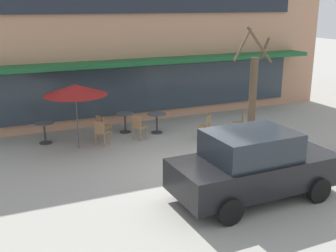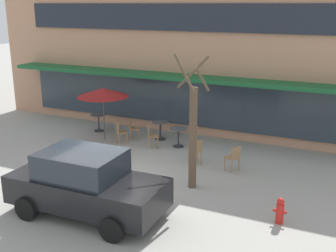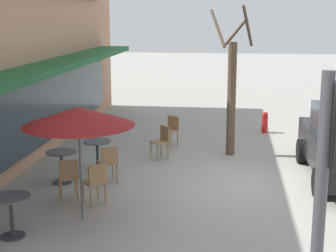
# 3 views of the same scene
# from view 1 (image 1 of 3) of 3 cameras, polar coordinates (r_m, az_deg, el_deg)

# --- Properties ---
(ground_plane) EXTENTS (80.00, 80.00, 0.00)m
(ground_plane) POSITION_cam_1_polar(r_m,az_deg,el_deg) (12.29, 3.70, -6.47)
(ground_plane) COLOR #9E9B93
(building_facade) EXTENTS (19.48, 9.10, 6.84)m
(building_facade) POSITION_cam_1_polar(r_m,az_deg,el_deg) (20.70, -9.44, 12.37)
(building_facade) COLOR tan
(building_facade) RESTS_ON ground
(cafe_table_near_wall) EXTENTS (0.70, 0.70, 0.76)m
(cafe_table_near_wall) POSITION_cam_1_polar(r_m,az_deg,el_deg) (15.91, -1.53, 0.84)
(cafe_table_near_wall) COLOR #333338
(cafe_table_near_wall) RESTS_ON ground
(cafe_table_streetside) EXTENTS (0.70, 0.70, 0.76)m
(cafe_table_streetside) POSITION_cam_1_polar(r_m,az_deg,el_deg) (16.06, -5.84, 0.91)
(cafe_table_streetside) COLOR #333338
(cafe_table_streetside) RESTS_ON ground
(cafe_table_by_tree) EXTENTS (0.70, 0.70, 0.76)m
(cafe_table_by_tree) POSITION_cam_1_polar(r_m,az_deg,el_deg) (15.33, -16.38, -0.43)
(cafe_table_by_tree) COLOR #333338
(cafe_table_by_tree) RESTS_ON ground
(patio_umbrella_green_folded) EXTENTS (2.10, 2.10, 2.20)m
(patio_umbrella_green_folded) POSITION_cam_1_polar(r_m,az_deg,el_deg) (14.18, -12.45, 4.82)
(patio_umbrella_green_folded) COLOR #4C4C51
(patio_umbrella_green_folded) RESTS_ON ground
(cafe_chair_0) EXTENTS (0.53, 0.53, 0.89)m
(cafe_chair_0) POSITION_cam_1_polar(r_m,az_deg,el_deg) (15.31, -8.89, 0.07)
(cafe_chair_0) COLOR #9E754C
(cafe_chair_0) RESTS_ON ground
(cafe_chair_1) EXTENTS (0.54, 0.54, 0.89)m
(cafe_chair_1) POSITION_cam_1_polar(r_m,az_deg,el_deg) (15.12, -4.02, 0.02)
(cafe_chair_1) COLOR #9E754C
(cafe_chair_1) RESTS_ON ground
(cafe_chair_2) EXTENTS (0.56, 0.56, 0.89)m
(cafe_chair_2) POSITION_cam_1_polar(r_m,az_deg,el_deg) (15.21, 5.14, 0.09)
(cafe_chair_2) COLOR #9E754C
(cafe_chair_2) RESTS_ON ground
(cafe_chair_3) EXTENTS (0.57, 0.57, 0.89)m
(cafe_chair_3) POSITION_cam_1_polar(r_m,az_deg,el_deg) (14.65, -9.03, -0.68)
(cafe_chair_3) COLOR #9E754C
(cafe_chair_3) RESTS_ON ground
(cafe_chair_4) EXTENTS (0.55, 0.55, 0.89)m
(cafe_chair_4) POSITION_cam_1_polar(r_m,az_deg,el_deg) (15.85, 9.74, 0.59)
(cafe_chair_4) COLOR #9E754C
(cafe_chair_4) RESTS_ON ground
(parked_sedan) EXTENTS (4.23, 2.07, 1.76)m
(parked_sedan) POSITION_cam_1_polar(r_m,az_deg,el_deg) (10.71, 11.43, -5.21)
(parked_sedan) COLOR black
(parked_sedan) RESTS_ON ground
(street_tree) EXTENTS (1.06, 1.20, 4.11)m
(street_tree) POSITION_cam_1_polar(r_m,az_deg,el_deg) (13.71, 11.35, 3.47)
(street_tree) COLOR brown
(street_tree) RESTS_ON ground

